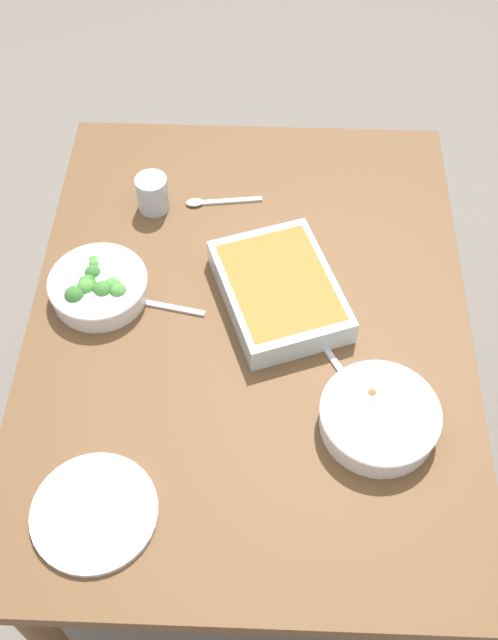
% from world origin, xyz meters
% --- Properties ---
extents(ground_plane, '(6.00, 6.00, 0.00)m').
position_xyz_m(ground_plane, '(0.00, 0.00, 0.00)').
color(ground_plane, slate).
extents(dining_table, '(1.20, 0.90, 0.74)m').
position_xyz_m(dining_table, '(0.00, 0.00, 0.65)').
color(dining_table, brown).
rests_on(dining_table, ground_plane).
extents(stew_bowl, '(0.22, 0.22, 0.06)m').
position_xyz_m(stew_bowl, '(-0.23, -0.25, 0.77)').
color(stew_bowl, white).
rests_on(stew_bowl, dining_table).
extents(broccoli_bowl, '(0.21, 0.21, 0.07)m').
position_xyz_m(broccoli_bowl, '(0.05, 0.31, 0.77)').
color(broccoli_bowl, white).
rests_on(broccoli_bowl, dining_table).
extents(baking_dish, '(0.36, 0.31, 0.06)m').
position_xyz_m(baking_dish, '(0.05, -0.06, 0.77)').
color(baking_dish, silver).
rests_on(baking_dish, dining_table).
extents(drink_cup, '(0.07, 0.07, 0.08)m').
position_xyz_m(drink_cup, '(0.31, 0.23, 0.78)').
color(drink_cup, '#B2BCC6').
rests_on(drink_cup, dining_table).
extents(side_plate, '(0.22, 0.22, 0.01)m').
position_xyz_m(side_plate, '(-0.42, 0.25, 0.75)').
color(side_plate, silver).
rests_on(side_plate, dining_table).
extents(spoon_by_stew, '(0.16, 0.10, 0.01)m').
position_xyz_m(spoon_by_stew, '(-0.12, -0.18, 0.74)').
color(spoon_by_stew, silver).
rests_on(spoon_by_stew, dining_table).
extents(spoon_by_broccoli, '(0.05, 0.18, 0.01)m').
position_xyz_m(spoon_by_broccoli, '(0.03, 0.20, 0.74)').
color(spoon_by_broccoli, silver).
rests_on(spoon_by_broccoli, dining_table).
extents(spoon_spare, '(0.04, 0.18, 0.01)m').
position_xyz_m(spoon_spare, '(0.33, 0.10, 0.74)').
color(spoon_spare, silver).
rests_on(spoon_spare, dining_table).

